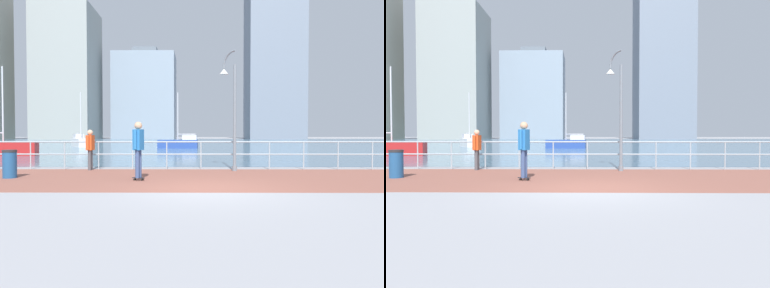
{
  "view_description": "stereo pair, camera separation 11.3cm",
  "coord_description": "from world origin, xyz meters",
  "views": [
    {
      "loc": [
        -0.26,
        -9.47,
        1.46
      ],
      "look_at": [
        -0.35,
        3.22,
        1.1
      ],
      "focal_mm": 33.98,
      "sensor_mm": 36.0,
      "label": 1
    },
    {
      "loc": [
        -0.15,
        -9.46,
        1.46
      ],
      "look_at": [
        -0.35,
        3.22,
        1.1
      ],
      "focal_mm": 33.98,
      "sensor_mm": 36.0,
      "label": 2
    }
  ],
  "objects": [
    {
      "name": "tower_beige",
      "position": [
        21.41,
        90.36,
        21.34
      ],
      "size": [
        14.79,
        13.2,
        44.35
      ],
      "color": "slate",
      "rests_on": "ground"
    },
    {
      "name": "harbor_water",
      "position": [
        0.0,
        50.37,
        0.0
      ],
      "size": [
        180.0,
        88.0,
        0.0
      ],
      "primitive_type": "cube",
      "color": "slate",
      "rests_on": "ground"
    },
    {
      "name": "tower_slate",
      "position": [
        -14.67,
        96.77,
        12.35
      ],
      "size": [
        17.53,
        12.67,
        26.36
      ],
      "color": "#8493A3",
      "rests_on": "ground"
    },
    {
      "name": "tower_brick",
      "position": [
        -33.68,
        86.1,
        17.16
      ],
      "size": [
        14.66,
        14.77,
        35.98
      ],
      "color": "#939993",
      "rests_on": "ground"
    },
    {
      "name": "sailboat_red",
      "position": [
        -1.79,
        26.76,
        0.53
      ],
      "size": [
        4.03,
        1.51,
        5.55
      ],
      "color": "#284799",
      "rests_on": "ground"
    },
    {
      "name": "trash_bin",
      "position": [
        -6.35,
        2.41,
        0.47
      ],
      "size": [
        0.46,
        0.46,
        0.93
      ],
      "color": "navy",
      "rests_on": "ground"
    },
    {
      "name": "lamppost",
      "position": [
        1.18,
        4.89,
        2.63
      ],
      "size": [
        0.67,
        0.65,
        4.75
      ],
      "color": "slate",
      "rests_on": "ground"
    },
    {
      "name": "skateboarder",
      "position": [
        -2.01,
        1.81,
        1.11
      ],
      "size": [
        0.41,
        0.55,
        1.83
      ],
      "color": "black",
      "rests_on": "ground"
    },
    {
      "name": "bystander",
      "position": [
        -4.44,
        5.02,
        0.95
      ],
      "size": [
        0.28,
        0.56,
        1.62
      ],
      "color": "#4C4C51",
      "rests_on": "ground"
    },
    {
      "name": "sailboat_white",
      "position": [
        -12.91,
        30.68,
        0.58
      ],
      "size": [
        3.24,
        4.42,
        6.05
      ],
      "color": "white",
      "rests_on": "ground"
    },
    {
      "name": "sailboat_ivory",
      "position": [
        -13.2,
        14.64,
        0.57
      ],
      "size": [
        4.41,
        2.09,
        5.95
      ],
      "color": "#B21E1E",
      "rests_on": "ground"
    },
    {
      "name": "ground",
      "position": [
        0.0,
        40.0,
        0.0
      ],
      "size": [
        220.0,
        220.0,
        0.0
      ],
      "primitive_type": "plane",
      "color": "#9E9EA3"
    },
    {
      "name": "brick_paving",
      "position": [
        0.0,
        2.42,
        0.0
      ],
      "size": [
        28.0,
        5.9,
        0.01
      ],
      "primitive_type": "cube",
      "color": "#935647",
      "rests_on": "ground"
    },
    {
      "name": "waterfront_railing",
      "position": [
        0.0,
        5.37,
        0.79
      ],
      "size": [
        25.25,
        0.06,
        1.15
      ],
      "color": "#9EADB7",
      "rests_on": "ground"
    }
  ]
}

